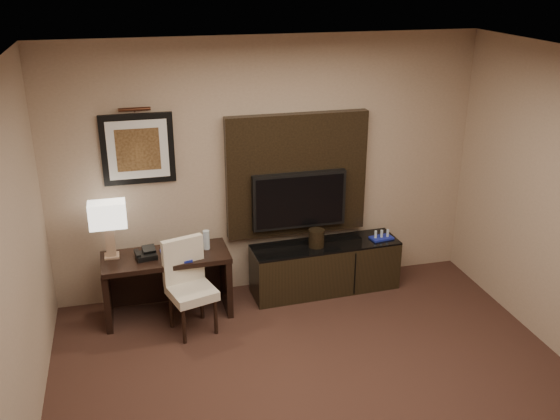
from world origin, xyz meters
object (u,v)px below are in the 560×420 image
object	(u,v)px
desk_phone	(146,254)
minibar_tray	(382,235)
water_bottle	(206,240)
desk	(168,285)
credenza	(325,267)
tv	(299,200)
ice_bucket	(316,238)
desk_chair	(192,292)
table_lamp	(109,233)

from	to	relation	value
desk_phone	minibar_tray	bearing A→B (deg)	-6.56
minibar_tray	water_bottle	bearing A→B (deg)	-178.93
desk	desk_phone	size ratio (longest dim) A/B	6.46
credenza	desk_phone	bearing A→B (deg)	-178.86
tv	desk_phone	xyz separation A→B (m)	(-1.62, -0.26, -0.31)
desk_phone	water_bottle	size ratio (longest dim) A/B	0.97
ice_bucket	desk_phone	bearing A→B (deg)	-177.10
credenza	ice_bucket	size ratio (longest dim) A/B	8.47
credenza	minibar_tray	distance (m)	0.70
desk	desk_chair	bearing A→B (deg)	-62.62
table_lamp	desk_phone	world-z (taller)	table_lamp
water_bottle	ice_bucket	xyz separation A→B (m)	(1.16, 0.03, -0.12)
tv	desk_phone	size ratio (longest dim) A/B	5.22
desk_chair	desk_phone	world-z (taller)	desk_chair
desk	minibar_tray	xyz separation A→B (m)	(2.32, 0.08, 0.26)
desk	table_lamp	distance (m)	0.79
desk_phone	credenza	bearing A→B (deg)	-5.20
desk	minibar_tray	bearing A→B (deg)	0.37
desk	tv	xyz separation A→B (m)	(1.43, 0.24, 0.69)
ice_bucket	credenza	bearing A→B (deg)	14.52
desk_phone	minibar_tray	size ratio (longest dim) A/B	0.80
credenza	ice_bucket	world-z (taller)	ice_bucket
desk	ice_bucket	size ratio (longest dim) A/B	6.60
desk_chair	desk	bearing A→B (deg)	102.43
table_lamp	water_bottle	size ratio (longest dim) A/B	2.62
desk_chair	water_bottle	bearing A→B (deg)	46.34
minibar_tray	desk_phone	bearing A→B (deg)	-177.73
credenza	minibar_tray	xyz separation A→B (m)	(0.63, -0.02, 0.32)
desk_phone	tv	bearing A→B (deg)	0.27
tv	credenza	bearing A→B (deg)	-28.26
desk_chair	table_lamp	size ratio (longest dim) A/B	1.64
desk	desk_chair	xyz separation A→B (m)	(0.20, -0.37, 0.09)
desk_chair	desk_phone	bearing A→B (deg)	121.57
water_bottle	desk_phone	bearing A→B (deg)	-173.95
credenza	tv	size ratio (longest dim) A/B	1.59
water_bottle	minibar_tray	size ratio (longest dim) A/B	0.82
credenza	desk_phone	size ratio (longest dim) A/B	8.29
credenza	desk_chair	distance (m)	1.57
credenza	table_lamp	world-z (taller)	table_lamp
desk_chair	minibar_tray	distance (m)	2.17
desk	table_lamp	size ratio (longest dim) A/B	2.40
desk	ice_bucket	world-z (taller)	ice_bucket
desk_chair	minibar_tray	xyz separation A→B (m)	(2.12, 0.45, 0.17)
credenza	desk	bearing A→B (deg)	-179.10
ice_bucket	minibar_tray	size ratio (longest dim) A/B	0.78
desk_phone	water_bottle	distance (m)	0.61
tv	desk_phone	bearing A→B (deg)	-170.90
desk_phone	ice_bucket	xyz separation A→B (m)	(1.76, 0.09, -0.07)
desk	ice_bucket	xyz separation A→B (m)	(1.58, 0.07, 0.31)
table_lamp	desk_phone	bearing A→B (deg)	-18.93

